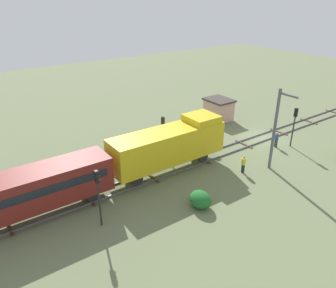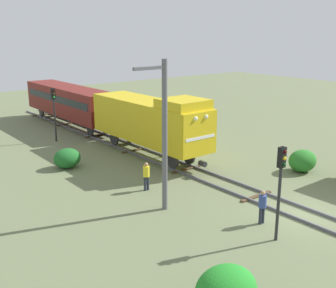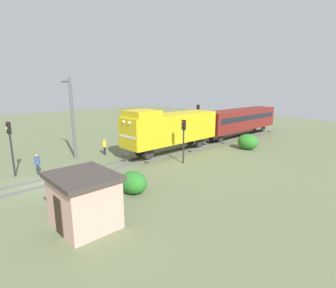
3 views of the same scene
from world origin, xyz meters
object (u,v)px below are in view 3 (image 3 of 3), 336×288
traffic_signal_far (198,115)px  worker_near_track (37,163)px  worker_by_signal (104,145)px  catenary_mast (72,116)px  traffic_signal_near (10,139)px  traffic_signal_mid (184,133)px  relay_hut (84,200)px  locomotive (170,127)px  passenger_car_leading (240,119)px

traffic_signal_far → worker_near_track: (1.20, -20.98, -2.11)m
worker_by_signal → catenary_mast: size_ratio=0.22×
catenary_mast → traffic_signal_near: bearing=-72.1°
worker_near_track → catenary_mast: size_ratio=0.22×
worker_near_track → catenary_mast: catenary_mast is taller
traffic_signal_near → worker_by_signal: bearing=96.7°
traffic_signal_mid → relay_hut: bearing=-70.5°
locomotive → relay_hut: bearing=-60.4°
traffic_signal_near → worker_by_signal: (-1.00, 8.55, -2.00)m
worker_near_track → relay_hut: (9.90, -0.81, 0.40)m
traffic_signal_far → relay_hut: 24.51m
worker_near_track → relay_hut: size_ratio=0.49×
traffic_signal_mid → relay_hut: size_ratio=1.14×
traffic_signal_near → worker_near_track: bearing=61.8°
worker_by_signal → catenary_mast: 4.27m
passenger_car_leading → catenary_mast: bearing=-103.3°
traffic_signal_near → relay_hut: 10.84m
traffic_signal_near → relay_hut: (10.70, 0.68, -1.60)m
traffic_signal_far → catenary_mast: bearing=-95.0°
traffic_signal_mid → relay_hut: 12.38m
locomotive → worker_by_signal: locomotive is taller
traffic_signal_near → locomotive: bearing=77.0°
traffic_signal_near → relay_hut: bearing=3.6°
passenger_car_leading → traffic_signal_far: 5.98m
passenger_car_leading → relay_hut: passenger_car_leading is taller
traffic_signal_far → catenary_mast: 16.79m
worker_near_track → worker_by_signal: bearing=-49.3°
worker_near_track → locomotive: bearing=-74.6°
traffic_signal_near → traffic_signal_mid: size_ratio=1.08×
traffic_signal_near → traffic_signal_mid: traffic_signal_near is taller
traffic_signal_far → relay_hut: bearing=-63.0°
locomotive → traffic_signal_far: bearing=112.7°
traffic_signal_far → worker_near_track: bearing=-86.7°
traffic_signal_near → traffic_signal_far: bearing=91.0°
passenger_car_leading → traffic_signal_far: (-3.60, -4.74, 0.58)m
catenary_mast → traffic_signal_mid: bearing=37.6°
passenger_car_leading → traffic_signal_near: (-3.20, -27.21, 0.47)m
locomotive → worker_by_signal: (-4.20, -5.33, -1.78)m
worker_near_track → worker_by_signal: size_ratio=1.00×
locomotive → worker_near_track: size_ratio=6.82×
relay_hut → catenary_mast: bearing=157.9°
passenger_car_leading → worker_near_track: size_ratio=8.24×
relay_hut → traffic_signal_far: bearing=117.0°
passenger_car_leading → traffic_signal_near: traffic_signal_near is taller
catenary_mast → relay_hut: (12.56, -5.09, -2.73)m
traffic_signal_near → worker_by_signal: 8.83m
traffic_signal_far → passenger_car_leading: bearing=52.8°
worker_near_track → passenger_car_leading: bearing=-68.9°
passenger_car_leading → worker_near_track: 25.88m
locomotive → traffic_signal_mid: 3.76m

